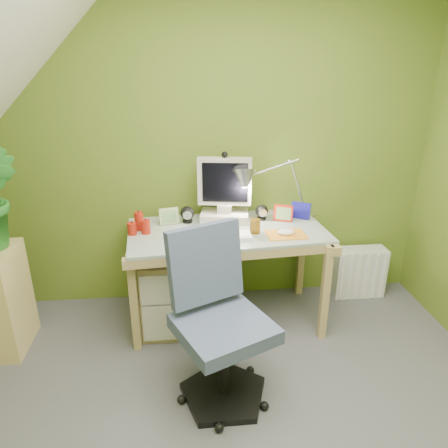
{
  "coord_description": "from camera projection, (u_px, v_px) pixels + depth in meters",
  "views": [
    {
      "loc": [
        -0.23,
        -1.38,
        1.8
      ],
      "look_at": [
        0.0,
        1.0,
        0.85
      ],
      "focal_mm": 33.0,
      "sensor_mm": 36.0,
      "label": 1
    }
  ],
  "objects": [
    {
      "name": "wall_back",
      "position": [
        216.0,
        149.0,
        3.0
      ],
      "size": [
        3.2,
        0.01,
        2.4
      ],
      "primitive_type": "cube",
      "color": "#5E7524",
      "rests_on": "floor"
    },
    {
      "name": "desk",
      "position": [
        227.0,
        275.0,
        2.97
      ],
      "size": [
        1.4,
        0.78,
        0.72
      ],
      "primitive_type": null,
      "rotation": [
        0.0,
        0.0,
        0.08
      ],
      "color": "tan",
      "rests_on": "floor"
    },
    {
      "name": "monitor",
      "position": [
        225.0,
        182.0,
        2.9
      ],
      "size": [
        0.45,
        0.3,
        0.57
      ],
      "primitive_type": null,
      "rotation": [
        0.0,
        0.0,
        -0.15
      ],
      "color": "beige",
      "rests_on": "desk"
    },
    {
      "name": "speaker_left",
      "position": [
        187.0,
        214.0,
        2.94
      ],
      "size": [
        0.11,
        0.11,
        0.12
      ],
      "primitive_type": null,
      "rotation": [
        0.0,
        0.0,
        -0.11
      ],
      "color": "black",
      "rests_on": "desk"
    },
    {
      "name": "speaker_right",
      "position": [
        262.0,
        212.0,
        2.99
      ],
      "size": [
        0.1,
        0.1,
        0.11
      ],
      "primitive_type": null,
      "rotation": [
        0.0,
        0.0,
        -0.12
      ],
      "color": "black",
      "rests_on": "desk"
    },
    {
      "name": "keyboard",
      "position": [
        217.0,
        236.0,
        2.7
      ],
      "size": [
        0.45,
        0.15,
        0.02
      ],
      "primitive_type": "cube",
      "rotation": [
        0.0,
        0.0,
        -0.01
      ],
      "color": "white",
      "rests_on": "desk"
    },
    {
      "name": "mousepad",
      "position": [
        286.0,
        234.0,
        2.74
      ],
      "size": [
        0.27,
        0.19,
        0.01
      ],
      "primitive_type": "cube",
      "rotation": [
        0.0,
        0.0,
        0.04
      ],
      "color": "orange",
      "rests_on": "desk"
    },
    {
      "name": "mouse",
      "position": [
        286.0,
        232.0,
        2.73
      ],
      "size": [
        0.13,
        0.09,
        0.04
      ],
      "primitive_type": "ellipsoid",
      "rotation": [
        0.0,
        0.0,
        -0.14
      ],
      "color": "white",
      "rests_on": "mousepad"
    },
    {
      "name": "amber_tumbler",
      "position": [
        255.0,
        226.0,
        2.76
      ],
      "size": [
        0.07,
        0.07,
        0.09
      ],
      "primitive_type": "cylinder",
      "rotation": [
        0.0,
        0.0,
        0.03
      ],
      "color": "#8D5F14",
      "rests_on": "desk"
    },
    {
      "name": "candle_cluster",
      "position": [
        138.0,
        223.0,
        2.77
      ],
      "size": [
        0.17,
        0.15,
        0.13
      ],
      "primitive_type": null,
      "rotation": [
        0.0,
        0.0,
        -0.0
      ],
      "color": "#AB1D0E",
      "rests_on": "desk"
    },
    {
      "name": "photo_frame_red",
      "position": [
        283.0,
        213.0,
        2.96
      ],
      "size": [
        0.13,
        0.07,
        0.12
      ],
      "primitive_type": "cube",
      "rotation": [
        0.0,
        0.0,
        -0.39
      ],
      "color": "red",
      "rests_on": "desk"
    },
    {
      "name": "photo_frame_blue",
      "position": [
        301.0,
        210.0,
        3.01
      ],
      "size": [
        0.13,
        0.09,
        0.12
      ],
      "primitive_type": "cube",
      "rotation": [
        0.0,
        0.0,
        -0.54
      ],
      "color": "#171594",
      "rests_on": "desk"
    },
    {
      "name": "photo_frame_green",
      "position": [
        169.0,
        216.0,
        2.91
      ],
      "size": [
        0.14,
        0.05,
        0.12
      ],
      "primitive_type": "cube",
      "rotation": [
        0.0,
        0.0,
        0.23
      ],
      "color": "#ABBA80",
      "rests_on": "desk"
    },
    {
      "name": "desk_lamp",
      "position": [
        287.0,
        175.0,
        2.93
      ],
      "size": [
        0.65,
        0.4,
        0.65
      ],
      "primitive_type": null,
      "rotation": [
        0.0,
        0.0,
        0.25
      ],
      "color": "#B4B5B8",
      "rests_on": "desk"
    },
    {
      "name": "side_ledge",
      "position": [
        1.0,
        300.0,
        2.67
      ],
      "size": [
        0.26,
        0.4,
        0.71
      ],
      "primitive_type": "cube",
      "color": "tan",
      "rests_on": "floor"
    },
    {
      "name": "task_chair",
      "position": [
        224.0,
        326.0,
        2.2
      ],
      "size": [
        0.71,
        0.71,
        0.96
      ],
      "primitive_type": null,
      "rotation": [
        0.0,
        0.0,
        0.43
      ],
      "color": "#3F4B68",
      "rests_on": "floor"
    },
    {
      "name": "radiator",
      "position": [
        359.0,
        272.0,
        3.34
      ],
      "size": [
        0.41,
        0.16,
        0.41
      ],
      "primitive_type": "cube",
      "rotation": [
        0.0,
        0.0,
        0.0
      ],
      "color": "silver",
      "rests_on": "floor"
    }
  ]
}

